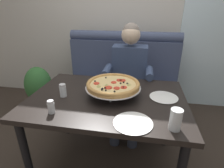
{
  "coord_description": "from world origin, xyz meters",
  "views": [
    {
      "loc": [
        0.28,
        -1.28,
        1.44
      ],
      "look_at": [
        0.03,
        0.08,
        0.83
      ],
      "focal_mm": 28.45,
      "sensor_mm": 36.0,
      "label": 1
    }
  ],
  "objects_px": {
    "dining_table": "(107,106)",
    "drinking_glass": "(175,121)",
    "booth_bench": "(121,88)",
    "shaker_oregano": "(51,108)",
    "plate_near_right": "(164,97)",
    "pizza": "(113,85)",
    "diner_main": "(129,75)",
    "patio_chair": "(191,59)",
    "potted_plant": "(39,89)",
    "plate_near_left": "(133,122)",
    "shaker_pepper_flakes": "(63,91)"
  },
  "relations": [
    {
      "from": "shaker_oregano",
      "to": "pizza",
      "type": "bearing_deg",
      "value": 42.06
    },
    {
      "from": "diner_main",
      "to": "shaker_pepper_flakes",
      "type": "xyz_separation_m",
      "value": [
        -0.48,
        -0.7,
        0.08
      ]
    },
    {
      "from": "booth_bench",
      "to": "diner_main",
      "type": "height_order",
      "value": "diner_main"
    },
    {
      "from": "booth_bench",
      "to": "dining_table",
      "type": "xyz_separation_m",
      "value": [
        0.0,
        -0.91,
        0.26
      ]
    },
    {
      "from": "diner_main",
      "to": "pizza",
      "type": "distance_m",
      "value": 0.63
    },
    {
      "from": "diner_main",
      "to": "shaker_oregano",
      "type": "xyz_separation_m",
      "value": [
        -0.45,
        -0.95,
        0.07
      ]
    },
    {
      "from": "diner_main",
      "to": "patio_chair",
      "type": "distance_m",
      "value": 1.83
    },
    {
      "from": "booth_bench",
      "to": "pizza",
      "type": "distance_m",
      "value": 0.98
    },
    {
      "from": "shaker_oregano",
      "to": "patio_chair",
      "type": "height_order",
      "value": "patio_chair"
    },
    {
      "from": "pizza",
      "to": "patio_chair",
      "type": "xyz_separation_m",
      "value": [
        1.11,
        2.11,
        -0.32
      ]
    },
    {
      "from": "shaker_pepper_flakes",
      "to": "plate_near_right",
      "type": "xyz_separation_m",
      "value": [
        0.82,
        0.12,
        -0.04
      ]
    },
    {
      "from": "drinking_glass",
      "to": "plate_near_left",
      "type": "bearing_deg",
      "value": 177.08
    },
    {
      "from": "plate_near_left",
      "to": "diner_main",
      "type": "bearing_deg",
      "value": 96.99
    },
    {
      "from": "shaker_pepper_flakes",
      "to": "potted_plant",
      "type": "distance_m",
      "value": 1.16
    },
    {
      "from": "plate_near_left",
      "to": "patio_chair",
      "type": "bearing_deg",
      "value": 69.69
    },
    {
      "from": "potted_plant",
      "to": "diner_main",
      "type": "bearing_deg",
      "value": -3.61
    },
    {
      "from": "diner_main",
      "to": "patio_chair",
      "type": "bearing_deg",
      "value": 55.39
    },
    {
      "from": "shaker_oregano",
      "to": "plate_near_right",
      "type": "bearing_deg",
      "value": 25.05
    },
    {
      "from": "shaker_pepper_flakes",
      "to": "shaker_oregano",
      "type": "bearing_deg",
      "value": -84.28
    },
    {
      "from": "dining_table",
      "to": "drinking_glass",
      "type": "bearing_deg",
      "value": -34.59
    },
    {
      "from": "shaker_oregano",
      "to": "plate_near_right",
      "type": "distance_m",
      "value": 0.88
    },
    {
      "from": "pizza",
      "to": "potted_plant",
      "type": "relative_size",
      "value": 0.66
    },
    {
      "from": "drinking_glass",
      "to": "shaker_pepper_flakes",
      "type": "bearing_deg",
      "value": 161.56
    },
    {
      "from": "pizza",
      "to": "plate_near_right",
      "type": "relative_size",
      "value": 1.99
    },
    {
      "from": "booth_bench",
      "to": "shaker_pepper_flakes",
      "type": "bearing_deg",
      "value": -110.39
    },
    {
      "from": "booth_bench",
      "to": "plate_near_right",
      "type": "height_order",
      "value": "booth_bench"
    },
    {
      "from": "dining_table",
      "to": "patio_chair",
      "type": "bearing_deg",
      "value": 61.74
    },
    {
      "from": "booth_bench",
      "to": "dining_table",
      "type": "height_order",
      "value": "booth_bench"
    },
    {
      "from": "patio_chair",
      "to": "diner_main",
      "type": "bearing_deg",
      "value": -124.61
    },
    {
      "from": "plate_near_right",
      "to": "potted_plant",
      "type": "relative_size",
      "value": 0.33
    },
    {
      "from": "patio_chair",
      "to": "plate_near_left",
      "type": "bearing_deg",
      "value": -110.31
    },
    {
      "from": "dining_table",
      "to": "diner_main",
      "type": "xyz_separation_m",
      "value": [
        0.12,
        0.65,
        0.05
      ]
    },
    {
      "from": "pizza",
      "to": "plate_near_left",
      "type": "bearing_deg",
      "value": -61.9
    },
    {
      "from": "plate_near_right",
      "to": "potted_plant",
      "type": "bearing_deg",
      "value": 157.44
    },
    {
      "from": "booth_bench",
      "to": "dining_table",
      "type": "bearing_deg",
      "value": -90.0
    },
    {
      "from": "shaker_oregano",
      "to": "drinking_glass",
      "type": "xyz_separation_m",
      "value": [
        0.83,
        -0.04,
        0.02
      ]
    },
    {
      "from": "booth_bench",
      "to": "dining_table",
      "type": "relative_size",
      "value": 1.18
    },
    {
      "from": "pizza",
      "to": "patio_chair",
      "type": "relative_size",
      "value": 0.54
    },
    {
      "from": "plate_near_right",
      "to": "potted_plant",
      "type": "distance_m",
      "value": 1.75
    },
    {
      "from": "plate_near_left",
      "to": "dining_table",
      "type": "bearing_deg",
      "value": 126.18
    },
    {
      "from": "dining_table",
      "to": "shaker_pepper_flakes",
      "type": "xyz_separation_m",
      "value": [
        -0.36,
        -0.06,
        0.13
      ]
    },
    {
      "from": "pizza",
      "to": "patio_chair",
      "type": "distance_m",
      "value": 2.41
    },
    {
      "from": "diner_main",
      "to": "dining_table",
      "type": "bearing_deg",
      "value": -100.44
    },
    {
      "from": "potted_plant",
      "to": "pizza",
      "type": "bearing_deg",
      "value": -30.62
    },
    {
      "from": "dining_table",
      "to": "potted_plant",
      "type": "relative_size",
      "value": 1.83
    },
    {
      "from": "diner_main",
      "to": "plate_near_left",
      "type": "distance_m",
      "value": 0.98
    },
    {
      "from": "booth_bench",
      "to": "shaker_oregano",
      "type": "relative_size",
      "value": 15.84
    },
    {
      "from": "dining_table",
      "to": "diner_main",
      "type": "relative_size",
      "value": 1.01
    },
    {
      "from": "pizza",
      "to": "shaker_pepper_flakes",
      "type": "distance_m",
      "value": 0.42
    },
    {
      "from": "shaker_oregano",
      "to": "patio_chair",
      "type": "distance_m",
      "value": 2.88
    }
  ]
}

